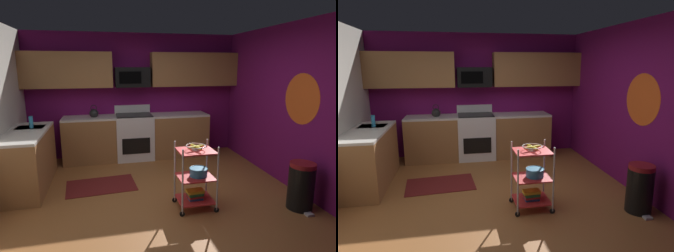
% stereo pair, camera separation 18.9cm
% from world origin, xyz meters
% --- Properties ---
extents(floor, '(4.40, 4.80, 0.04)m').
position_xyz_m(floor, '(0.00, 0.00, -0.02)').
color(floor, '#995B2D').
rests_on(floor, ground).
extents(wall_back, '(4.52, 0.06, 2.60)m').
position_xyz_m(wall_back, '(0.00, 2.43, 1.30)').
color(wall_back, '#6B1156').
rests_on(wall_back, ground).
extents(wall_right, '(0.06, 4.80, 2.60)m').
position_xyz_m(wall_right, '(2.23, 0.00, 1.30)').
color(wall_right, '#6B1156').
rests_on(wall_right, ground).
extents(wall_flower_decal, '(0.00, 0.76, 0.76)m').
position_xyz_m(wall_flower_decal, '(2.20, -0.08, 1.45)').
color(wall_flower_decal, '#E5591E').
extents(counter_run, '(3.70, 2.21, 0.92)m').
position_xyz_m(counter_run, '(-0.68, 1.71, 0.46)').
color(counter_run, '#9E6B3D').
rests_on(counter_run, ground).
extents(oven_range, '(0.76, 0.65, 1.10)m').
position_xyz_m(oven_range, '(-0.07, 2.10, 0.48)').
color(oven_range, white).
rests_on(oven_range, ground).
extents(upper_cabinets, '(4.40, 0.33, 0.70)m').
position_xyz_m(upper_cabinets, '(0.02, 2.23, 1.85)').
color(upper_cabinets, '#9E6B3D').
extents(microwave, '(0.70, 0.39, 0.40)m').
position_xyz_m(microwave, '(-0.07, 2.21, 1.70)').
color(microwave, black).
extents(rolling_cart, '(0.55, 0.43, 0.91)m').
position_xyz_m(rolling_cart, '(0.50, -0.27, 0.45)').
color(rolling_cart, silver).
rests_on(rolling_cart, ground).
extents(fruit_bowl, '(0.27, 0.27, 0.07)m').
position_xyz_m(fruit_bowl, '(0.50, -0.27, 0.88)').
color(fruit_bowl, silver).
rests_on(fruit_bowl, rolling_cart).
extents(mixing_bowl_large, '(0.25, 0.25, 0.11)m').
position_xyz_m(mixing_bowl_large, '(0.54, -0.27, 0.52)').
color(mixing_bowl_large, '#338CBF').
rests_on(mixing_bowl_large, rolling_cart).
extents(book_stack, '(0.24, 0.18, 0.13)m').
position_xyz_m(book_stack, '(0.50, -0.27, 0.19)').
color(book_stack, '#1E4C8C').
rests_on(book_stack, rolling_cart).
extents(kettle, '(0.21, 0.18, 0.26)m').
position_xyz_m(kettle, '(-0.87, 2.10, 1.00)').
color(kettle, black).
rests_on(kettle, counter_run).
extents(dish_soap_bottle, '(0.06, 0.06, 0.20)m').
position_xyz_m(dish_soap_bottle, '(-1.86, 1.26, 1.02)').
color(dish_soap_bottle, '#2D8CBF').
rests_on(dish_soap_bottle, counter_run).
extents(trash_can, '(0.34, 0.42, 0.66)m').
position_xyz_m(trash_can, '(1.90, -0.62, 0.33)').
color(trash_can, black).
rests_on(trash_can, ground).
extents(floor_rug, '(1.15, 0.78, 0.01)m').
position_xyz_m(floor_rug, '(-0.78, 0.76, 0.01)').
color(floor_rug, maroon).
rests_on(floor_rug, ground).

